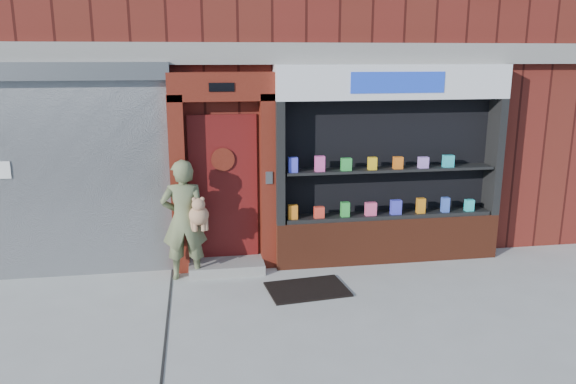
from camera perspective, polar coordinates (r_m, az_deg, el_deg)
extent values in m
plane|color=#9E9E99|center=(7.01, 0.85, -12.79)|extent=(80.00, 80.00, 0.00)
cube|color=#5D1B15|center=(12.25, -4.26, 17.78)|extent=(12.00, 8.00, 8.00)
cube|color=gray|center=(8.17, -1.51, 13.88)|extent=(12.00, 0.16, 0.30)
cube|color=gray|center=(8.50, -21.91, 1.00)|extent=(3.00, 0.10, 2.80)
cube|color=slate|center=(8.27, -22.95, 11.24)|extent=(3.10, 0.30, 0.24)
cube|color=#53170E|center=(8.24, -11.06, 0.66)|extent=(0.22, 0.28, 2.60)
cube|color=#53170E|center=(8.30, -2.06, 1.00)|extent=(0.22, 0.28, 2.60)
cube|color=#53170E|center=(8.05, -6.82, 10.59)|extent=(1.50, 0.28, 0.40)
cube|color=black|center=(7.90, -6.77, 10.53)|extent=(0.35, 0.01, 0.12)
cube|color=#56100F|center=(8.37, -6.56, 0.33)|extent=(1.00, 0.06, 2.20)
cylinder|color=black|center=(8.24, -6.63, 3.31)|extent=(0.28, 0.02, 0.28)
cylinder|color=#53170E|center=(8.23, -6.63, 3.30)|extent=(0.34, 0.02, 0.34)
cube|color=gray|center=(8.45, -6.26, -7.54)|extent=(1.10, 0.55, 0.15)
cube|color=slate|center=(8.13, -1.93, 1.45)|extent=(0.10, 0.02, 0.18)
cube|color=maroon|center=(8.91, 9.97, -4.65)|extent=(3.50, 0.40, 0.70)
cube|color=black|center=(8.20, -0.91, 2.99)|extent=(0.12, 0.40, 1.80)
cube|color=black|center=(9.30, 20.19, 3.43)|extent=(0.12, 0.40, 1.80)
cube|color=black|center=(8.78, 9.91, 3.50)|extent=(3.30, 0.03, 1.80)
cube|color=black|center=(8.80, 10.07, -2.30)|extent=(3.20, 0.36, 0.06)
cube|color=black|center=(8.63, 10.27, 2.30)|extent=(3.20, 0.36, 0.04)
cube|color=white|center=(8.48, 10.65, 10.95)|extent=(3.50, 0.40, 0.50)
cube|color=blue|center=(8.28, 11.13, 10.87)|extent=(1.40, 0.01, 0.30)
cube|color=orange|center=(8.32, 0.48, -2.04)|extent=(0.14, 0.09, 0.21)
cube|color=red|center=(8.40, 3.18, -2.06)|extent=(0.15, 0.09, 0.17)
cube|color=green|center=(8.49, 5.82, -1.77)|extent=(0.13, 0.09, 0.22)
cube|color=#E94D7E|center=(8.60, 8.39, -1.71)|extent=(0.17, 0.09, 0.20)
cube|color=#3D3FD1|center=(8.72, 10.90, -1.52)|extent=(0.16, 0.09, 0.22)
cube|color=orange|center=(8.87, 13.33, -1.36)|extent=(0.12, 0.09, 0.23)
cube|color=blue|center=(9.03, 15.68, -1.25)|extent=(0.11, 0.09, 0.23)
cube|color=#27C3C5|center=(9.21, 17.93, -1.28)|extent=(0.13, 0.09, 0.18)
cube|color=#4447EA|center=(8.15, 0.49, 2.79)|extent=(0.14, 0.09, 0.22)
cube|color=#E84DA1|center=(8.23, 3.24, 2.89)|extent=(0.14, 0.09, 0.23)
cube|color=green|center=(8.33, 5.93, 2.82)|extent=(0.15, 0.09, 0.18)
cube|color=yellow|center=(8.44, 8.56, 2.89)|extent=(0.12, 0.09, 0.19)
cube|color=orange|center=(8.57, 11.11, 2.93)|extent=(0.14, 0.09, 0.18)
cube|color=#B180E7|center=(8.72, 13.58, 2.94)|extent=(0.15, 0.09, 0.17)
cube|color=#26B3BE|center=(8.88, 15.96, 3.04)|extent=(0.16, 0.09, 0.18)
imported|color=#616A46|center=(8.05, -10.52, -2.81)|extent=(0.65, 0.43, 1.74)
sphere|color=#A57552|center=(7.93, -9.04, -2.35)|extent=(0.28, 0.28, 0.28)
sphere|color=#A57552|center=(7.84, -9.08, -1.26)|extent=(0.19, 0.19, 0.19)
sphere|color=#A57552|center=(7.82, -9.51, -0.75)|extent=(0.06, 0.06, 0.06)
sphere|color=#A57552|center=(7.82, -8.70, -0.72)|extent=(0.06, 0.06, 0.06)
cylinder|color=#A57552|center=(7.96, -9.67, -3.33)|extent=(0.06, 0.06, 0.17)
cylinder|color=#A57552|center=(7.96, -8.33, -3.28)|extent=(0.06, 0.06, 0.17)
cylinder|color=#A57552|center=(7.95, -9.40, -3.36)|extent=(0.06, 0.06, 0.17)
cylinder|color=#A57552|center=(7.95, -8.60, -3.33)|extent=(0.06, 0.06, 0.17)
cube|color=black|center=(7.79, 1.96, -9.84)|extent=(1.14, 0.85, 0.03)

